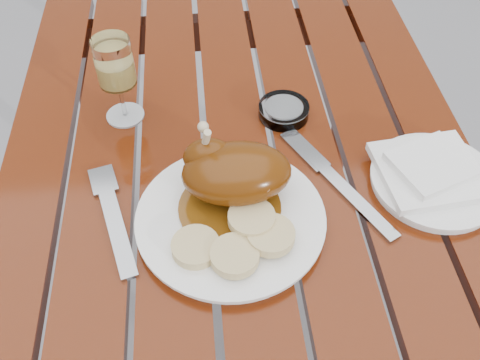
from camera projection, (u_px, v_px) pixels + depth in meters
name	position (u px, v px, depth m)	size (l,w,h in m)	color
table	(242.00, 293.00, 1.16)	(0.80, 1.20, 0.75)	#68270C
dinner_plate	(231.00, 220.00, 0.81)	(0.29, 0.29, 0.02)	white
roast_duck	(232.00, 173.00, 0.80)	(0.17, 0.16, 0.12)	#60350B
bread_dumplings	(238.00, 239.00, 0.76)	(0.18, 0.13, 0.03)	#DAC085
wine_glass	(118.00, 81.00, 0.92)	(0.07, 0.07, 0.16)	#E3C867
side_plate	(435.00, 181.00, 0.86)	(0.21, 0.21, 0.02)	white
napkin	(429.00, 171.00, 0.85)	(0.16, 0.15, 0.01)	white
ashtray	(284.00, 111.00, 0.97)	(0.09, 0.09, 0.02)	#B2B7BC
fork	(115.00, 223.00, 0.81)	(0.03, 0.21, 0.01)	gray
knife	(345.00, 189.00, 0.86)	(0.02, 0.23, 0.01)	gray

